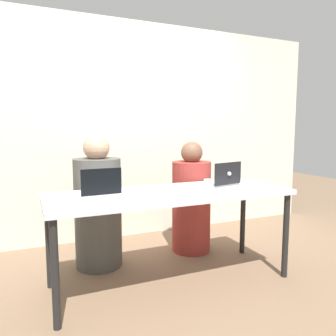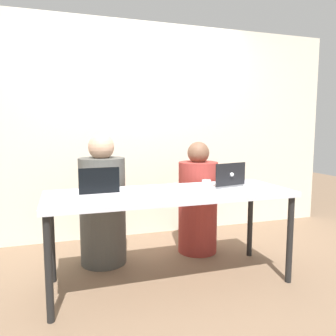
# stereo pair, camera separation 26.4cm
# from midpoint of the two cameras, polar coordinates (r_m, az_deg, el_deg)

# --- Properties ---
(ground_plane) EXTENTS (12.00, 12.00, 0.00)m
(ground_plane) POSITION_cam_midpoint_polar(r_m,az_deg,el_deg) (2.85, -2.22, -19.20)
(ground_plane) COLOR brown
(back_wall) EXTENTS (5.04, 0.10, 2.45)m
(back_wall) POSITION_cam_midpoint_polar(r_m,az_deg,el_deg) (3.83, -9.60, 6.38)
(back_wall) COLOR beige
(back_wall) RESTS_ON ground
(desk) EXTENTS (1.94, 0.69, 0.75)m
(desk) POSITION_cam_midpoint_polar(r_m,az_deg,el_deg) (2.62, -2.29, -5.50)
(desk) COLOR silver
(desk) RESTS_ON ground
(person_on_left) EXTENTS (0.48, 0.48, 1.20)m
(person_on_left) POSITION_cam_midpoint_polar(r_m,az_deg,el_deg) (3.07, -14.54, -6.86)
(person_on_left) COLOR #4A4A44
(person_on_left) RESTS_ON ground
(person_on_right) EXTENTS (0.43, 0.43, 1.12)m
(person_on_right) POSITION_cam_midpoint_polar(r_m,az_deg,el_deg) (3.35, 1.83, -6.11)
(person_on_right) COLOR maroon
(person_on_right) RESTS_ON ground
(laptop_front_left) EXTENTS (0.31, 0.25, 0.21)m
(laptop_front_left) POSITION_cam_midpoint_polar(r_m,az_deg,el_deg) (2.39, -14.18, -4.21)
(laptop_front_left) COLOR silver
(laptop_front_left) RESTS_ON desk
(laptop_back_right) EXTENTS (0.36, 0.29, 0.21)m
(laptop_back_right) POSITION_cam_midpoint_polar(r_m,az_deg,el_deg) (2.89, 6.80, -2.15)
(laptop_back_right) COLOR silver
(laptop_back_right) RESTS_ON desk
(water_glass_center) EXTENTS (0.08, 0.08, 0.09)m
(water_glass_center) POSITION_cam_midpoint_polar(r_m,az_deg,el_deg) (2.44, -1.11, -3.96)
(water_glass_center) COLOR white
(water_glass_center) RESTS_ON desk
(water_glass_right) EXTENTS (0.07, 0.07, 0.11)m
(water_glass_right) POSITION_cam_midpoint_polar(r_m,az_deg,el_deg) (2.51, 4.01, -3.42)
(water_glass_right) COLOR silver
(water_glass_right) RESTS_ON desk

